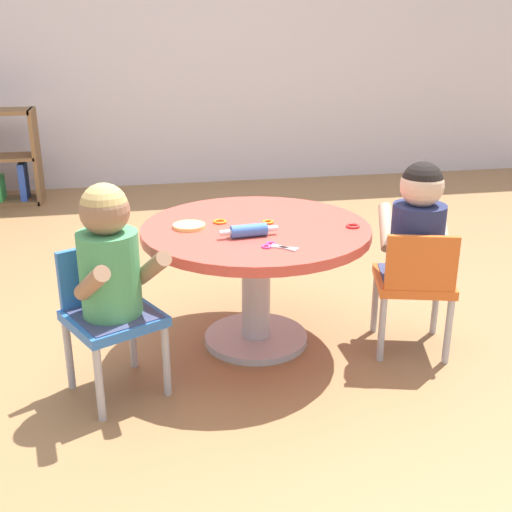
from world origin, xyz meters
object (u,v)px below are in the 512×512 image
Objects in this scene: seated_child_left at (109,257)px; seated_child_right at (418,226)px; craft_table at (256,253)px; child_chair_left at (109,313)px; child_chair_right at (415,282)px; rolling_pin at (249,231)px; craft_scissors at (275,246)px.

seated_child_right is at bearing 6.27° from seated_child_left.
child_chair_left is (-0.59, -0.26, -0.09)m from craft_table.
child_chair_left and child_chair_right have the same top height.
seated_child_right is at bearing -2.78° from rolling_pin.
seated_child_right is at bearing 4.50° from child_chair_left.
rolling_pin reaches higher than craft_table.
craft_table is at bearing 27.35° from seated_child_left.
child_chair_right is at bearing 2.71° from child_chair_left.
craft_table is 0.29m from craft_scissors.
child_chair_right reaches higher than craft_scissors.
child_chair_left is 3.90× the size of craft_scissors.
seated_child_left is 1.20m from seated_child_right.
rolling_pin is at bearing 118.29° from craft_scissors.
rolling_pin is 0.16m from craft_scissors.
seated_child_right is (1.21, 0.10, 0.23)m from child_chair_left.
craft_table is 0.66m from seated_child_right.
child_chair_right is at bearing 4.47° from seated_child_left.
craft_scissors is (0.07, -0.14, -0.02)m from rolling_pin.
rolling_pin is at bearing -112.17° from craft_table.
craft_table is 1.82× the size of seated_child_left.
seated_child_left is at bearing -177.25° from craft_scissors.
child_chair_left is 0.23m from seated_child_left.
seated_child_left and seated_child_right have the same top height.
rolling_pin is (-0.68, 0.03, 0.01)m from seated_child_right.
craft_scissors is (0.02, -0.27, 0.12)m from craft_table.
child_chair_left is 1.20m from child_chair_right.
seated_child_left is at bearing -175.53° from child_chair_right.
craft_scissors is (-0.59, -0.06, 0.22)m from child_chair_right.
child_chair_left is at bearing -166.55° from rolling_pin.
child_chair_right is at bearing -18.37° from craft_table.
child_chair_left is at bearing 116.88° from seated_child_left.
seated_child_right is 3.71× the size of craft_scissors.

